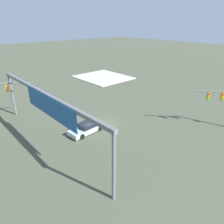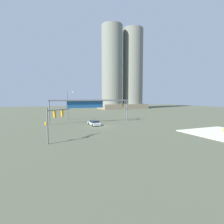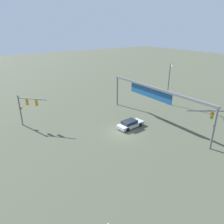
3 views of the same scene
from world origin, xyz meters
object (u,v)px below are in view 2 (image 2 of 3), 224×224
Objects in this scene: traffic_signal_near_corner at (54,118)px; sedan_car_approaching at (94,123)px; traffic_signal_opposite_side at (124,107)px; streetlamp_curved_arm at (68,103)px; fire_hydrant_on_curb at (224,130)px.

traffic_signal_near_corner reaches higher than sedan_car_approaching.
traffic_signal_opposite_side is 16.45m from streetlamp_curved_arm.
traffic_signal_near_corner is 16.65m from sedan_car_approaching.
streetlamp_curved_arm is at bearing 34.04° from traffic_signal_near_corner.
sedan_car_approaching is at bearing 137.95° from fire_hydrant_on_curb.
fire_hydrant_on_curb is (29.59, -4.69, -3.02)m from traffic_signal_near_corner.
traffic_signal_near_corner is 7.20× the size of fire_hydrant_on_curb.
sedan_car_approaching is at bearing 9.55° from traffic_signal_near_corner.
streetlamp_curved_arm reaches higher than traffic_signal_opposite_side.
traffic_signal_near_corner is 28.98m from traffic_signal_opposite_side.
fire_hydrant_on_curb is at bearing 55.24° from traffic_signal_opposite_side.
streetlamp_curved_arm reaches higher than fire_hydrant_on_curb.
traffic_signal_near_corner is at bearing 138.42° from sedan_car_approaching.
sedan_car_approaching is (-11.19, -6.80, -3.17)m from traffic_signal_opposite_side.
sedan_car_approaching is (3.96, -13.13, -4.26)m from streetlamp_curved_arm.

